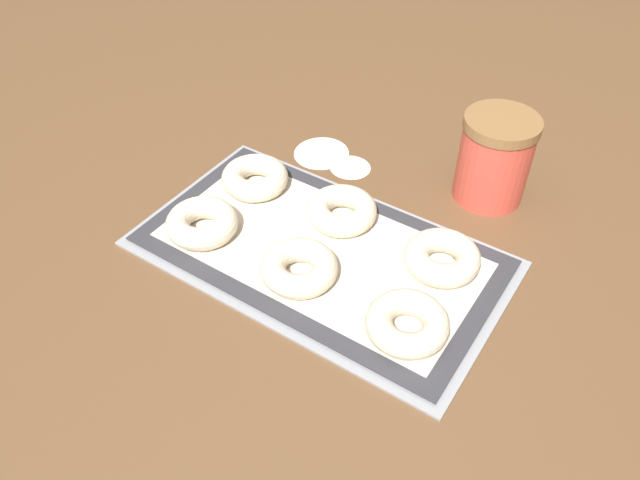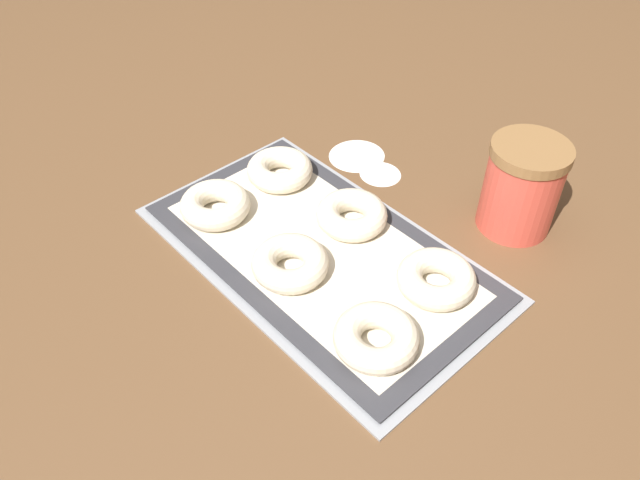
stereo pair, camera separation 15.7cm
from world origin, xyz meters
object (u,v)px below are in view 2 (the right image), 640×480
object	(u,v)px
bagel_back_left	(280,170)
bagel_back_center	(353,216)
bagel_front_center	(290,263)
bagel_back_right	(436,279)
baking_tray	(320,252)
bagel_front_right	(376,337)
flour_canister	(522,187)
bagel_front_left	(215,205)

from	to	relation	value
bagel_back_left	bagel_back_center	world-z (taller)	same
bagel_front_center	bagel_back_right	xyz separation A→B (m)	(0.15, 0.12, 0.00)
baking_tray	bagel_back_left	bearing A→B (deg)	159.17
baking_tray	bagel_front_center	xyz separation A→B (m)	(0.01, -0.06, 0.02)
bagel_back_center	bagel_front_right	bearing A→B (deg)	-37.40
flour_canister	bagel_back_right	bearing A→B (deg)	-86.26
bagel_back_center	bagel_back_left	bearing A→B (deg)	-177.04
bagel_back_left	flour_canister	distance (m)	0.37
bagel_front_right	flour_canister	size ratio (longest dim) A/B	0.75
bagel_front_left	bagel_front_right	size ratio (longest dim) A/B	1.00
bagel_back_right	flour_canister	distance (m)	0.20
bagel_front_left	flour_canister	bearing A→B (deg)	46.50
bagel_front_center	bagel_back_left	size ratio (longest dim) A/B	1.00
baking_tray	bagel_front_left	size ratio (longest dim) A/B	4.95
baking_tray	bagel_front_right	world-z (taller)	bagel_front_right
bagel_front_right	bagel_back_right	distance (m)	0.13
bagel_front_center	baking_tray	bearing A→B (deg)	96.29
bagel_front_left	bagel_front_center	world-z (taller)	same
bagel_back_center	bagel_back_right	world-z (taller)	same
bagel_front_center	bagel_front_right	size ratio (longest dim) A/B	1.00
bagel_front_center	bagel_back_right	world-z (taller)	same
bagel_front_center	bagel_back_center	bearing A→B (deg)	95.36
baking_tray	bagel_back_left	world-z (taller)	bagel_back_left
bagel_front_left	bagel_back_center	world-z (taller)	same
bagel_front_center	bagel_front_right	distance (m)	0.17
bagel_front_left	bagel_back_left	size ratio (longest dim) A/B	1.00
bagel_front_left	bagel_back_center	xyz separation A→B (m)	(0.16, 0.14, 0.00)
flour_canister	bagel_front_left	bearing A→B (deg)	-133.50
bagel_front_right	baking_tray	bearing A→B (deg)	159.25
bagel_front_right	bagel_front_center	bearing A→B (deg)	178.41
bagel_back_right	bagel_back_left	bearing A→B (deg)	-179.91
baking_tray	bagel_front_center	distance (m)	0.07
bagel_front_center	bagel_back_center	distance (m)	0.13
baking_tray	flour_canister	world-z (taller)	flour_canister
bagel_front_right	bagel_back_center	world-z (taller)	same
bagel_front_right	bagel_back_left	world-z (taller)	same
bagel_back_left	bagel_front_right	bearing A→B (deg)	-20.79
bagel_front_right	bagel_back_left	xyz separation A→B (m)	(-0.34, 0.13, 0.00)
bagel_front_center	bagel_front_left	bearing A→B (deg)	-178.75
baking_tray	bagel_back_left	distance (m)	0.18
baking_tray	bagel_front_left	world-z (taller)	bagel_front_left
bagel_back_right	bagel_front_right	bearing A→B (deg)	-83.80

